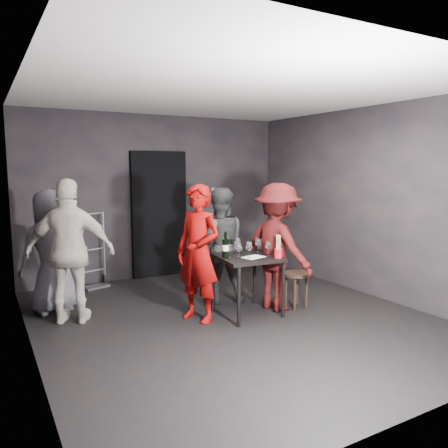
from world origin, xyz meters
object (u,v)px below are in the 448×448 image
tasting_table (248,264)px  bystander_grey (51,248)px  hand_truck (94,273)px  server_red (198,246)px  woman_black (219,242)px  breadstick_cup (278,247)px  wine_bottle (225,248)px  man_maroon (278,241)px  bystander_cream (70,241)px  stool (296,279)px

tasting_table → bystander_grey: (-2.11, 1.31, 0.18)m
hand_truck → server_red: bearing=-88.1°
server_red → bystander_grey: (-1.48, 1.19, -0.08)m
hand_truck → woman_black: (1.33, -1.60, 0.61)m
breadstick_cup → server_red: bearing=155.5°
wine_bottle → man_maroon: bearing=-3.5°
server_red → bystander_cream: size_ratio=0.92×
woman_black → wine_bottle: bearing=89.7°
woman_black → wine_bottle: (-0.25, -0.62, 0.05)m
man_maroon → wine_bottle: (-0.75, 0.05, -0.03)m
server_red → wine_bottle: (0.32, -0.09, -0.03)m
server_red → man_maroon: 1.08m
woman_black → server_red: bearing=64.3°
wine_bottle → breadstick_cup: bearing=-29.3°
hand_truck → tasting_table: (1.38, -2.26, 0.44)m
server_red → stool: bearing=55.9°
breadstick_cup → bystander_cream: bearing=154.3°
server_red → bystander_cream: bearing=-141.8°
server_red → woman_black: size_ratio=1.10×
man_maroon → bystander_grey: (-2.55, 1.33, -0.07)m
breadstick_cup → stool: bearing=23.6°
woman_black → bystander_grey: bystander_grey is taller
tasting_table → server_red: 0.68m
wine_bottle → bystander_grey: bearing=144.7°
stool → woman_black: 1.15m
man_maroon → hand_truck: bearing=28.3°
server_red → bystander_grey: bearing=-154.1°
tasting_table → man_maroon: (0.45, -0.01, 0.25)m
hand_truck → wine_bottle: size_ratio=3.54×
bystander_cream → wine_bottle: 1.84m
bystander_grey → man_maroon: bearing=137.8°
stool → hand_truck: bearing=131.8°
hand_truck → breadstick_cup: size_ratio=3.75×
hand_truck → man_maroon: man_maroon is taller
hand_truck → woman_black: woman_black is taller
server_red → wine_bottle: 0.34m
stool → wine_bottle: 1.13m
wine_bottle → breadstick_cup: wine_bottle is taller
hand_truck → bystander_cream: bearing=-129.4°
tasting_table → breadstick_cup: (0.26, -0.28, 0.24)m
tasting_table → breadstick_cup: bearing=-47.0°
tasting_table → wine_bottle: 0.37m
woman_black → hand_truck: bearing=-28.7°
hand_truck → woman_black: bearing=-67.9°
stool → server_red: bearing=171.2°
hand_truck → breadstick_cup: (1.64, -2.54, 0.68)m
bystander_cream → wine_bottle: size_ratio=6.08×
hand_truck → man_maroon: size_ratio=0.64×
wine_bottle → server_red: bearing=164.7°
server_red → man_maroon: server_red is taller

